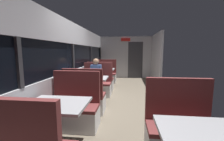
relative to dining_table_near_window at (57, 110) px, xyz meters
The scene contains 15 objects.
ground_plane 2.36m from the dining_table_near_window, 66.82° to the left, with size 3.30×9.20×0.02m, color #665B4C.
carriage_window_panel_left 2.21m from the dining_table_near_window, 104.90° to the left, with size 0.09×8.48×2.30m.
carriage_end_bulkhead 6.38m from the dining_table_near_window, 81.37° to the left, with size 2.90×0.11×2.30m.
carriage_aisle_panel_right 5.63m from the dining_table_near_window, 65.26° to the left, with size 0.08×2.40×2.30m, color #B2B2B7.
dining_table_near_window is the anchor object (origin of this frame).
bench_near_window_facing_entry 0.77m from the dining_table_near_window, 90.00° to the left, with size 0.95×0.50×1.10m.
dining_table_mid_window 2.10m from the dining_table_near_window, 90.00° to the left, with size 0.90×0.70×0.74m.
bench_mid_window_facing_end 1.44m from the dining_table_near_window, 90.00° to the left, with size 0.95×0.50×1.10m.
bench_mid_window_facing_entry 2.82m from the dining_table_near_window, 90.00° to the left, with size 0.95×0.50×1.10m.
dining_table_far_window 4.20m from the dining_table_near_window, 90.00° to the left, with size 0.90×0.70×0.74m.
bench_far_window_facing_end 3.52m from the dining_table_near_window, 90.00° to the left, with size 0.95×0.50×1.10m.
bench_far_window_facing_entry 4.91m from the dining_table_near_window, 90.00° to the left, with size 0.95×0.50×1.10m.
bench_front_aisle_facing_entry 1.82m from the dining_table_near_window, ahead, with size 0.95×0.50×1.10m.
seated_passenger 2.73m from the dining_table_near_window, 90.00° to the left, with size 0.47×0.55×1.26m.
coffee_cup_primary 4.18m from the dining_table_near_window, 91.71° to the left, with size 0.07×0.07×0.09m.
Camera 1 is at (0.14, -4.04, 1.49)m, focal length 23.38 mm.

